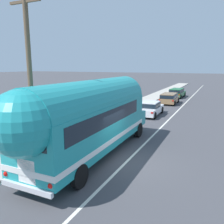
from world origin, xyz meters
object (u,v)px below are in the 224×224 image
painted_bus (89,116)px  car_lead (150,108)px  utility_pole (30,74)px  car_third (177,92)px  car_second (169,98)px

painted_bus → car_lead: (-0.16, 12.00, -1.57)m
utility_pole → car_lead: (2.23, 13.43, -3.69)m
painted_bus → car_third: (-0.09, 26.64, -1.51)m
car_third → painted_bus: bearing=-89.8°
car_second → car_third: bearing=91.7°
painted_bus → car_second: (0.12, 19.82, -1.51)m
car_second → car_lead: bearing=-92.0°
car_lead → painted_bus: bearing=-89.2°
utility_pole → car_third: bearing=85.3°
car_lead → car_second: (0.27, 7.82, 0.06)m
car_third → utility_pole: bearing=-94.7°
utility_pole → car_second: utility_pole is taller
car_lead → car_third: (0.06, 14.64, 0.06)m
car_second → car_third: same height
utility_pole → painted_bus: (2.38, 1.42, -2.12)m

